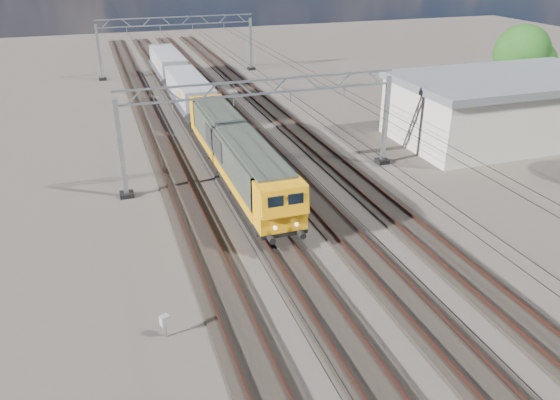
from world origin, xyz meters
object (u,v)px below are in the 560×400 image
object	(u,v)px
catenary_gantry_far	(178,43)
tree_far	(526,55)
locomotive	(236,152)
hopper_wagon_mid	(168,65)
trackside_cabinet	(165,321)
hopper_wagon_lead	(190,93)
catenary_gantry_mid	(263,126)
industrial_shed	(505,107)

from	to	relation	value
catenary_gantry_far	tree_far	bearing A→B (deg)	-40.85
catenary_gantry_far	locomotive	bearing A→B (deg)	-93.16
hopper_wagon_mid	trackside_cabinet	distance (m)	47.38
hopper_wagon_lead	tree_far	xyz separation A→B (m)	(32.32, -7.64, 2.98)
catenary_gantry_mid	catenary_gantry_far	distance (m)	36.00
hopper_wagon_lead	tree_far	size ratio (longest dim) A/B	1.59
catenary_gantry_far	industrial_shed	world-z (taller)	catenary_gantry_far
hopper_wagon_lead	hopper_wagon_mid	xyz separation A→B (m)	(0.00, 14.20, 0.00)
catenary_gantry_far	trackside_cabinet	world-z (taller)	catenary_gantry_far
catenary_gantry_mid	catenary_gantry_far	bearing A→B (deg)	90.00
catenary_gantry_mid	hopper_wagon_mid	xyz separation A→B (m)	(-2.00, 31.63, -1.67)
hopper_wagon_mid	trackside_cabinet	bearing A→B (deg)	-98.61
trackside_cabinet	industrial_shed	xyz separation A→B (m)	(31.09, 17.20, 1.91)
locomotive	industrial_shed	size ratio (longest dim) A/B	1.13
catenary_gantry_mid	tree_far	world-z (taller)	tree_far
hopper_wagon_lead	industrial_shed	bearing A→B (deg)	-32.74
hopper_wagon_mid	hopper_wagon_lead	bearing A→B (deg)	-90.00
tree_far	catenary_gantry_mid	bearing A→B (deg)	-162.11
locomotive	tree_far	bearing A→B (deg)	17.28
catenary_gantry_far	trackside_cabinet	xyz separation A→B (m)	(-9.09, -51.20, -3.09)
industrial_shed	tree_far	xyz separation A→B (m)	(8.32, 7.79, 2.49)
catenary_gantry_mid	hopper_wagon_mid	bearing A→B (deg)	93.62
hopper_wagon_mid	catenary_gantry_mid	bearing A→B (deg)	-86.38
locomotive	hopper_wagon_mid	size ratio (longest dim) A/B	1.62
catenary_gantry_far	locomotive	size ratio (longest dim) A/B	0.94
catenary_gantry_far	hopper_wagon_mid	size ratio (longest dim) A/B	1.53
hopper_wagon_mid	trackside_cabinet	world-z (taller)	hopper_wagon_mid
catenary_gantry_mid	hopper_wagon_lead	distance (m)	17.63
locomotive	trackside_cabinet	size ratio (longest dim) A/B	19.44
hopper_wagon_mid	trackside_cabinet	xyz separation A→B (m)	(-7.09, -46.83, -1.42)
industrial_shed	trackside_cabinet	bearing A→B (deg)	-151.05
catenary_gantry_far	tree_far	xyz separation A→B (m)	(30.32, -26.21, 1.31)
catenary_gantry_far	catenary_gantry_mid	bearing A→B (deg)	-90.00
hopper_wagon_mid	locomotive	bearing A→B (deg)	-90.00
hopper_wagon_lead	industrial_shed	xyz separation A→B (m)	(24.00, -15.43, 0.49)
catenary_gantry_mid	locomotive	size ratio (longest dim) A/B	0.94
industrial_shed	locomotive	bearing A→B (deg)	-174.61
catenary_gantry_mid	hopper_wagon_lead	size ratio (longest dim) A/B	1.53
catenary_gantry_mid	trackside_cabinet	world-z (taller)	catenary_gantry_mid
locomotive	hopper_wagon_lead	world-z (taller)	locomotive
locomotive	catenary_gantry_mid	bearing A→B (deg)	7.50
catenary_gantry_mid	tree_far	xyz separation A→B (m)	(30.32, 9.79, 1.31)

